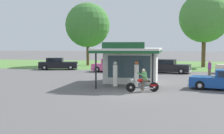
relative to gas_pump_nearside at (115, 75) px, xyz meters
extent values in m
plane|color=#5B5959|center=(1.46, -2.84, -0.89)|extent=(300.00, 300.00, 0.00)
cube|color=#56843D|center=(1.46, 27.16, -0.89)|extent=(120.00, 24.00, 0.01)
cube|color=silver|center=(0.81, 3.47, 0.50)|extent=(4.29, 3.65, 2.78)
cube|color=#384C56|center=(0.81, 1.66, 0.55)|extent=(3.43, 0.05, 1.78)
cube|color=silver|center=(0.81, 2.06, 1.96)|extent=(4.99, 6.97, 0.16)
cube|color=#195128|center=(0.81, 2.06, 1.78)|extent=(4.99, 6.97, 0.18)
cube|color=#195128|center=(0.81, -1.39, 2.26)|extent=(3.00, 0.08, 0.44)
cylinder|color=black|center=(2.85, -1.02, 0.50)|extent=(0.12, 0.12, 2.78)
cylinder|color=black|center=(-1.24, -1.02, 0.50)|extent=(0.12, 0.12, 2.78)
cube|color=slate|center=(0.00, 0.00, -0.84)|extent=(0.44, 0.44, 0.10)
cylinder|color=silver|center=(0.00, 0.00, 0.00)|extent=(0.34, 0.34, 1.58)
cube|color=white|center=(0.00, -0.18, 0.08)|extent=(0.22, 0.02, 0.28)
sphere|color=white|center=(0.00, 0.00, 0.93)|extent=(0.26, 0.26, 0.26)
cube|color=slate|center=(1.61, 0.00, -0.84)|extent=(0.44, 0.44, 0.10)
cylinder|color=silver|center=(1.61, 0.00, 0.03)|extent=(0.34, 0.34, 1.63)
cube|color=white|center=(1.61, -0.18, 0.11)|extent=(0.22, 0.02, 0.28)
sphere|color=orange|center=(1.61, 0.00, 0.98)|extent=(0.26, 0.26, 0.26)
cylinder|color=black|center=(1.46, -2.12, -0.57)|extent=(0.64, 0.29, 0.64)
cylinder|color=silver|center=(1.46, -2.12, -0.57)|extent=(0.19, 0.16, 0.16)
cylinder|color=black|center=(3.00, -1.63, -0.57)|extent=(0.64, 0.29, 0.64)
cylinder|color=silver|center=(3.00, -1.63, -0.57)|extent=(0.19, 0.16, 0.16)
ellipsoid|color=#B21414|center=(2.13, -1.91, -0.11)|extent=(0.61, 0.40, 0.24)
cube|color=#59595E|center=(2.18, -1.89, -0.47)|extent=(0.49, 0.36, 0.36)
cube|color=black|center=(2.47, -1.80, -0.17)|extent=(0.54, 0.39, 0.10)
cylinder|color=silver|center=(1.55, -2.09, -0.29)|extent=(0.37, 0.18, 0.71)
cylinder|color=silver|center=(1.67, -2.05, 0.09)|extent=(0.25, 0.68, 0.04)
sphere|color=silver|center=(1.57, -2.08, -0.07)|extent=(0.16, 0.16, 0.16)
cube|color=#B21414|center=(2.95, -1.65, -0.45)|extent=(0.47, 0.31, 0.12)
cylinder|color=silver|center=(2.60, -1.90, -0.61)|extent=(0.70, 0.29, 0.18)
cube|color=brown|center=(2.40, -1.82, -0.11)|extent=(0.48, 0.45, 0.14)
cylinder|color=brown|center=(2.26, -2.03, -0.51)|extent=(0.18, 0.26, 0.56)
cylinder|color=brown|center=(2.16, -1.73, -0.51)|extent=(0.18, 0.26, 0.56)
cylinder|color=#4C8C4C|center=(2.36, -1.83, 0.20)|extent=(0.49, 0.43, 0.60)
sphere|color=beige|center=(2.30, -1.85, 0.58)|extent=(0.22, 0.22, 0.22)
cylinder|color=#4C8C4C|center=(2.19, -2.10, 0.29)|extent=(0.54, 0.25, 0.31)
cylinder|color=#4C8C4C|center=(2.07, -1.72, 0.29)|extent=(0.54, 0.25, 0.31)
cube|color=#283847|center=(7.32, 0.29, 0.27)|extent=(0.37, 1.35, 0.44)
cube|color=silver|center=(5.55, 0.72, -0.59)|extent=(0.51, 1.66, 0.18)
sphere|color=white|center=(5.41, 0.17, -0.32)|extent=(0.18, 0.18, 0.18)
sphere|color=white|center=(5.68, 1.27, -0.32)|extent=(0.18, 0.18, 0.18)
cylinder|color=black|center=(6.14, -0.27, -0.56)|extent=(0.69, 0.35, 0.66)
cylinder|color=silver|center=(6.14, -0.27, -0.56)|extent=(0.34, 0.28, 0.30)
cylinder|color=black|center=(6.53, 1.33, -0.56)|extent=(0.69, 0.35, 0.66)
cylinder|color=silver|center=(6.53, 1.33, -0.56)|extent=(0.34, 0.28, 0.30)
cube|color=black|center=(-10.39, 15.08, -0.29)|extent=(5.22, 2.90, 0.84)
cube|color=black|center=(-10.84, 14.97, 0.39)|extent=(2.37, 2.03, 0.53)
cube|color=#283847|center=(-9.86, 15.20, 0.39)|extent=(0.37, 1.39, 0.42)
cube|color=#283847|center=(-11.02, 15.73, 0.39)|extent=(1.71, 0.43, 0.40)
cube|color=#283847|center=(-10.66, 14.21, 0.39)|extent=(1.71, 0.43, 0.40)
cube|color=silver|center=(-7.96, 15.65, -0.59)|extent=(0.51, 1.70, 0.18)
cube|color=silver|center=(-12.82, 14.50, -0.59)|extent=(0.51, 1.70, 0.18)
sphere|color=white|center=(-8.08, 16.22, -0.25)|extent=(0.18, 0.18, 0.18)
sphere|color=white|center=(-7.81, 15.09, -0.25)|extent=(0.18, 0.18, 0.18)
cylinder|color=black|center=(-8.95, 16.29, -0.56)|extent=(0.69, 0.35, 0.66)
cylinder|color=silver|center=(-8.95, 16.29, -0.56)|extent=(0.34, 0.28, 0.30)
cylinder|color=black|center=(-8.56, 14.64, -0.56)|extent=(0.69, 0.35, 0.66)
cylinder|color=silver|center=(-8.56, 14.64, -0.56)|extent=(0.34, 0.28, 0.30)
cylinder|color=black|center=(-12.22, 15.51, -0.56)|extent=(0.69, 0.35, 0.66)
cylinder|color=silver|center=(-12.22, 15.51, -0.56)|extent=(0.34, 0.28, 0.30)
cylinder|color=black|center=(-11.83, 13.87, -0.56)|extent=(0.69, 0.35, 0.66)
cylinder|color=silver|center=(-11.83, 13.87, -0.56)|extent=(0.34, 0.28, 0.30)
cube|color=#E55993|center=(-2.73, 12.92, -0.32)|extent=(4.92, 2.46, 0.79)
cube|color=#E55993|center=(-2.84, 12.93, 0.38)|extent=(2.26, 1.91, 0.60)
cube|color=#283847|center=(-1.84, 12.80, 0.38)|extent=(0.22, 1.47, 0.48)
cube|color=#283847|center=(-2.74, 13.74, 0.38)|extent=(1.75, 0.25, 0.46)
cube|color=#283847|center=(-2.94, 12.12, 0.38)|extent=(1.75, 0.25, 0.46)
cube|color=silver|center=(-0.36, 12.62, -0.59)|extent=(0.34, 1.80, 0.18)
cube|color=silver|center=(-5.11, 13.21, -0.59)|extent=(0.34, 1.80, 0.18)
sphere|color=white|center=(-0.28, 13.22, -0.28)|extent=(0.18, 0.18, 0.18)
sphere|color=white|center=(-0.42, 12.02, -0.28)|extent=(0.18, 0.18, 0.18)
cylinder|color=black|center=(-1.03, 13.60, -0.56)|extent=(0.68, 0.28, 0.66)
cylinder|color=silver|center=(-1.03, 13.60, -0.56)|extent=(0.32, 0.25, 0.30)
cylinder|color=black|center=(-1.25, 11.84, -0.56)|extent=(0.68, 0.28, 0.66)
cylinder|color=silver|center=(-1.25, 11.84, -0.56)|extent=(0.32, 0.25, 0.30)
cylinder|color=black|center=(-4.22, 13.99, -0.56)|extent=(0.68, 0.28, 0.66)
cylinder|color=silver|center=(-4.22, 13.99, -0.56)|extent=(0.32, 0.25, 0.30)
cylinder|color=black|center=(-4.44, 12.23, -0.56)|extent=(0.68, 0.28, 0.66)
cylinder|color=silver|center=(-4.44, 12.23, -0.56)|extent=(0.32, 0.25, 0.30)
cube|color=black|center=(3.75, 12.87, -0.30)|extent=(5.35, 2.86, 0.83)
cube|color=black|center=(3.57, 12.91, 0.39)|extent=(2.36, 2.02, 0.55)
cube|color=#283847|center=(4.56, 12.70, 0.39)|extent=(0.34, 1.42, 0.44)
cube|color=#283847|center=(3.74, 13.69, 0.39)|extent=(1.73, 0.39, 0.42)
cube|color=#283847|center=(3.40, 12.13, 0.39)|extent=(1.73, 0.39, 0.42)
cube|color=silver|center=(6.26, 12.34, -0.59)|extent=(0.48, 1.74, 0.18)
cube|color=silver|center=(1.23, 13.41, -0.59)|extent=(0.48, 1.74, 0.18)
sphere|color=white|center=(6.39, 12.92, -0.26)|extent=(0.18, 0.18, 0.18)
sphere|color=white|center=(6.14, 11.76, -0.26)|extent=(0.18, 0.18, 0.18)
cylinder|color=black|center=(5.61, 13.36, -0.56)|extent=(0.69, 0.33, 0.66)
cylinder|color=silver|center=(5.61, 13.36, -0.56)|extent=(0.34, 0.28, 0.30)
cylinder|color=black|center=(5.25, 11.67, -0.56)|extent=(0.69, 0.33, 0.66)
cylinder|color=silver|center=(5.25, 11.67, -0.56)|extent=(0.34, 0.28, 0.30)
cylinder|color=black|center=(2.24, 14.08, -0.56)|extent=(0.69, 0.33, 0.66)
cylinder|color=silver|center=(2.24, 14.08, -0.56)|extent=(0.34, 0.28, 0.30)
cylinder|color=black|center=(1.88, 12.39, -0.56)|extent=(0.69, 0.33, 0.66)
cylinder|color=silver|center=(1.88, 12.39, -0.56)|extent=(0.34, 0.28, 0.30)
cube|color=silver|center=(9.23, 13.46, -0.59)|extent=(0.19, 1.69, 0.18)
sphere|color=white|center=(9.24, 12.90, -0.25)|extent=(0.18, 0.18, 0.18)
sphere|color=white|center=(9.20, 14.03, -0.25)|extent=(0.18, 0.18, 0.18)
cylinder|color=black|center=(9.98, 14.32, -0.56)|extent=(0.67, 0.23, 0.66)
cylinder|color=silver|center=(9.98, 14.32, -0.56)|extent=(0.31, 0.23, 0.30)
cylinder|color=brown|center=(7.80, 8.13, -0.46)|extent=(0.26, 0.26, 0.87)
cylinder|color=#8C338C|center=(7.80, 8.13, 0.28)|extent=(0.34, 0.34, 0.61)
sphere|color=beige|center=(7.80, 8.13, 0.71)|extent=(0.23, 0.23, 0.23)
cylinder|color=brown|center=(-8.83, 23.75, 0.99)|extent=(0.45, 0.45, 3.75)
sphere|color=#427F38|center=(-8.83, 23.75, 5.49)|extent=(7.02, 7.02, 7.02)
sphere|color=#427F38|center=(-8.25, 22.89, 4.79)|extent=(4.43, 4.43, 4.43)
cylinder|color=brown|center=(8.79, 23.32, 1.34)|extent=(0.58, 0.58, 4.47)
sphere|color=#4C893D|center=(8.79, 23.32, 6.29)|extent=(7.23, 7.23, 7.23)
camera|label=1|loc=(4.06, -21.95, 2.24)|focal=47.84mm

